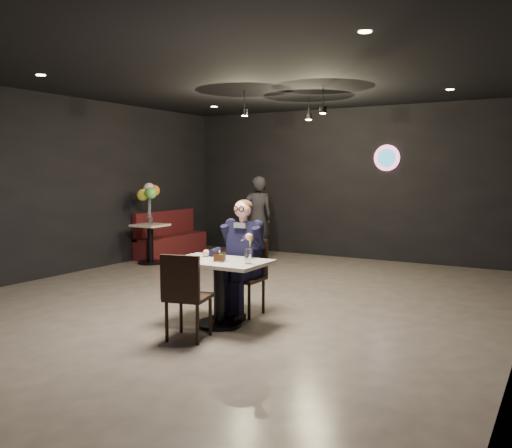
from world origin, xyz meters
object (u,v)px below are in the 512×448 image
Objects in this scene: balloon_vase at (150,220)px; chair_far at (244,277)px; main_table at (219,293)px; side_table at (150,245)px; sundae_glass at (248,256)px; booth_bench at (171,233)px; seated_man at (244,256)px; chair_near at (189,295)px; passerby at (257,218)px.

chair_far is at bearing -33.15° from balloon_vase.
main_table is 4.45m from side_table.
chair_far reaches higher than main_table.
sundae_glass is 0.09× the size of booth_bench.
side_table is 0.48m from balloon_vase.
booth_bench reaches higher than balloon_vase.
side_table is 4.35× the size of balloon_vase.
booth_bench is 1.11m from balloon_vase.
balloon_vase is at bearing 140.91° from main_table.
sundae_glass is at bearing -5.48° from main_table.
seated_man is 8.99× the size of balloon_vase.
chair_near is at bearing -90.00° from seated_man.
chair_far is (0.00, 0.55, 0.09)m from main_table.
main_table is 5.35m from booth_bench.
sundae_glass is 5.68m from booth_bench.
chair_far is 1.32× the size of side_table.
booth_bench is (-3.75, 3.81, 0.08)m from main_table.
chair_near reaches higher than main_table.
sundae_glass is 0.10× the size of passerby.
sundae_glass reaches higher than side_table.
passerby is (1.52, 1.42, -0.01)m from balloon_vase.
seated_man is 8.97× the size of sundae_glass.
passerby is (-1.93, 4.22, 0.45)m from main_table.
chair_near is 4.84m from balloon_vase.
sundae_glass is (0.41, -0.04, 0.46)m from main_table.
chair_far is 1.11m from chair_near.
sundae_glass is 4.86m from passerby.
seated_man is at bearing 77.27° from chair_near.
chair_near is 0.56× the size of passerby.
side_table is (-3.45, 2.26, -0.11)m from chair_far.
chair_near is 5.17m from passerby.
sundae_glass is 0.23× the size of side_table.
main_table is at bearing 77.27° from chair_near.
sundae_glass is (0.41, -0.59, 0.11)m from seated_man.
seated_man reaches higher than main_table.
chair_far is 5.74× the size of balloon_vase.
balloon_vase is (-3.45, 2.26, 0.37)m from chair_far.
sundae_glass is 4.80m from balloon_vase.
sundae_glass is (0.41, 0.52, 0.37)m from chair_near.
balloon_vase reaches higher than side_table.
passerby is (-1.93, 3.67, 0.36)m from chair_far.
main_table is 1.20× the size of chair_far.
passerby is at bearing 12.90° from booth_bench.
main_table is at bearing -39.09° from side_table.
main_table is at bearing -90.00° from chair_far.
booth_bench is at bearing 117.95° from chair_near.
passerby reaches higher than balloon_vase.
passerby is at bearing 117.73° from chair_far.
booth_bench is (-3.75, 3.26, -0.26)m from seated_man.
main_table is 0.76× the size of seated_man.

